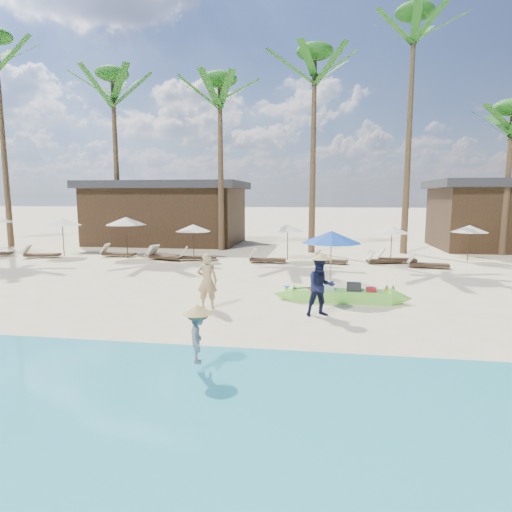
# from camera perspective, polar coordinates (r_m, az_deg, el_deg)

# --- Properties ---
(ground) EXTENTS (240.00, 240.00, 0.00)m
(ground) POSITION_cam_1_polar(r_m,az_deg,el_deg) (12.05, -4.67, -7.86)
(ground) COLOR beige
(ground) RESTS_ON ground
(wet_sand_strip) EXTENTS (240.00, 4.50, 0.01)m
(wet_sand_strip) POSITION_cam_1_polar(r_m,az_deg,el_deg) (7.58, -13.88, -17.90)
(wet_sand_strip) COLOR tan
(wet_sand_strip) RESTS_ON ground
(green_canoe) EXTENTS (4.84, 0.67, 0.62)m
(green_canoe) POSITION_cam_1_polar(r_m,az_deg,el_deg) (13.72, 11.27, -5.14)
(green_canoe) COLOR #7BE947
(green_canoe) RESTS_ON ground
(tourist) EXTENTS (0.61, 0.41, 1.64)m
(tourist) POSITION_cam_1_polar(r_m,az_deg,el_deg) (12.62, -6.53, -3.32)
(tourist) COLOR tan
(tourist) RESTS_ON ground
(vendor_green) EXTENTS (0.95, 0.83, 1.65)m
(vendor_green) POSITION_cam_1_polar(r_m,az_deg,el_deg) (11.89, 8.60, -4.05)
(vendor_green) COLOR #131735
(vendor_green) RESTS_ON ground
(vendor_yellow) EXTENTS (0.52, 0.72, 1.01)m
(vendor_yellow) POSITION_cam_1_polar(r_m,az_deg,el_deg) (8.18, -7.73, -10.63)
(vendor_yellow) COLOR gray
(vendor_yellow) RESTS_ON ground
(blue_umbrella) EXTENTS (2.00, 2.00, 2.15)m
(blue_umbrella) POSITION_cam_1_polar(r_m,az_deg,el_deg) (14.40, 10.02, 2.51)
(blue_umbrella) COLOR #99999E
(blue_umbrella) RESTS_ON ground
(resort_parasol_3) EXTENTS (2.06, 2.06, 2.12)m
(resort_parasol_3) POSITION_cam_1_polar(r_m,az_deg,el_deg) (25.82, -24.43, 4.20)
(resort_parasol_3) COLOR #3B2718
(resort_parasol_3) RESTS_ON ground
(lounger_3_left) EXTENTS (1.96, 1.07, 0.64)m
(lounger_3_left) POSITION_cam_1_polar(r_m,az_deg,el_deg) (25.78, -26.86, 0.26)
(lounger_3_left) COLOR #3B2718
(lounger_3_left) RESTS_ON ground
(lounger_3_right) EXTENTS (1.90, 0.68, 0.63)m
(lounger_3_right) POSITION_cam_1_polar(r_m,az_deg,el_deg) (24.60, -18.08, 0.39)
(lounger_3_right) COLOR #3B2718
(lounger_3_right) RESTS_ON ground
(resort_parasol_4) EXTENTS (2.13, 2.13, 2.20)m
(resort_parasol_4) POSITION_cam_1_polar(r_m,az_deg,el_deg) (23.87, -16.93, 4.49)
(resort_parasol_4) COLOR #3B2718
(resort_parasol_4) RESTS_ON ground
(lounger_4_left) EXTENTS (1.83, 0.75, 0.61)m
(lounger_4_left) POSITION_cam_1_polar(r_m,az_deg,el_deg) (23.43, -12.56, 0.21)
(lounger_4_left) COLOR #3B2718
(lounger_4_left) RESTS_ON ground
(lounger_4_right) EXTENTS (2.07, 1.15, 0.67)m
(lounger_4_right) POSITION_cam_1_polar(r_m,az_deg,el_deg) (22.67, -12.14, 0.03)
(lounger_4_right) COLOR #3B2718
(lounger_4_right) RESTS_ON ground
(resort_parasol_5) EXTENTS (1.80, 1.80, 1.86)m
(resort_parasol_5) POSITION_cam_1_polar(r_m,az_deg,el_deg) (22.19, -8.36, 3.71)
(resort_parasol_5) COLOR #3B2718
(resort_parasol_5) RESTS_ON ground
(lounger_5_left) EXTENTS (1.95, 0.99, 0.64)m
(lounger_5_left) POSITION_cam_1_polar(r_m,az_deg,el_deg) (22.27, -7.93, -0.04)
(lounger_5_left) COLOR #3B2718
(lounger_5_left) RESTS_ON ground
(resort_parasol_6) EXTENTS (1.80, 1.80, 1.86)m
(resort_parasol_6) POSITION_cam_1_polar(r_m,az_deg,el_deg) (22.15, 4.25, 3.78)
(resort_parasol_6) COLOR #3B2718
(resort_parasol_6) RESTS_ON ground
(lounger_6_left) EXTENTS (1.90, 0.65, 0.64)m
(lounger_6_left) POSITION_cam_1_polar(r_m,az_deg,el_deg) (21.24, 1.22, -0.35)
(lounger_6_left) COLOR #3B2718
(lounger_6_left) RESTS_ON ground
(lounger_6_right) EXTENTS (1.77, 0.92, 0.58)m
(lounger_6_right) POSITION_cam_1_polar(r_m,az_deg,el_deg) (21.33, 9.59, -0.48)
(lounger_6_right) COLOR #3B2718
(lounger_6_right) RESTS_ON ground
(resort_parasol_7) EXTENTS (1.77, 1.77, 1.82)m
(resort_parasol_7) POSITION_cam_1_polar(r_m,az_deg,el_deg) (22.34, 17.67, 3.37)
(resort_parasol_7) COLOR #3B2718
(resort_parasol_7) RESTS_ON ground
(lounger_7_left) EXTENTS (1.92, 0.65, 0.65)m
(lounger_7_left) POSITION_cam_1_polar(r_m,az_deg,el_deg) (22.33, 17.96, -0.32)
(lounger_7_left) COLOR #3B2718
(lounger_7_left) RESTS_ON ground
(lounger_7_right) EXTENTS (1.79, 0.95, 0.58)m
(lounger_7_right) POSITION_cam_1_polar(r_m,az_deg,el_deg) (21.86, 16.35, -0.48)
(lounger_7_right) COLOR #3B2718
(lounger_7_right) RESTS_ON ground
(resort_parasol_8) EXTENTS (1.78, 1.78, 1.84)m
(resort_parasol_8) POSITION_cam_1_polar(r_m,az_deg,el_deg) (24.19, 26.58, 3.26)
(resort_parasol_8) COLOR #3B2718
(resort_parasol_8) RESTS_ON ground
(lounger_8_left) EXTENTS (1.89, 0.84, 0.62)m
(lounger_8_left) POSITION_cam_1_polar(r_m,az_deg,el_deg) (21.24, 21.72, -0.93)
(lounger_8_left) COLOR #3B2718
(lounger_8_left) RESTS_ON ground
(palm_2) EXTENTS (2.08, 2.08, 11.33)m
(palm_2) POSITION_cam_1_polar(r_m,az_deg,el_deg) (30.04, -18.48, 18.89)
(palm_2) COLOR brown
(palm_2) RESTS_ON ground
(palm_3) EXTENTS (2.08, 2.08, 10.52)m
(palm_3) POSITION_cam_1_polar(r_m,az_deg,el_deg) (26.79, -4.82, 19.33)
(palm_3) COLOR brown
(palm_3) RESTS_ON ground
(palm_4) EXTENTS (2.08, 2.08, 11.70)m
(palm_4) POSITION_cam_1_polar(r_m,az_deg,el_deg) (26.03, 7.78, 21.59)
(palm_4) COLOR brown
(palm_4) RESTS_ON ground
(palm_5) EXTENTS (2.08, 2.08, 13.60)m
(palm_5) POSITION_cam_1_polar(r_m,az_deg,el_deg) (27.16, 20.15, 23.60)
(palm_5) COLOR brown
(palm_5) RESTS_ON ground
(palm_6) EXTENTS (2.08, 2.08, 8.51)m
(palm_6) POSITION_cam_1_polar(r_m,az_deg,el_deg) (27.96, 30.96, 14.60)
(palm_6) COLOR brown
(palm_6) RESTS_ON ground
(pavilion_west) EXTENTS (10.80, 6.60, 4.30)m
(pavilion_west) POSITION_cam_1_polar(r_m,az_deg,el_deg) (30.72, -11.75, 5.75)
(pavilion_west) COLOR #3B2718
(pavilion_west) RESTS_ON ground
(pavilion_east) EXTENTS (8.80, 6.60, 4.30)m
(pavilion_east) POSITION_cam_1_polar(r_m,az_deg,el_deg) (30.93, 30.24, 4.87)
(pavilion_east) COLOR #3B2718
(pavilion_east) RESTS_ON ground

